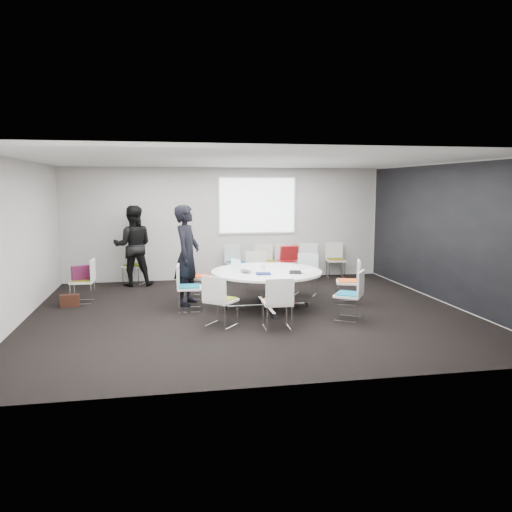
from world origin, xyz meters
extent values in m
cube|color=black|center=(0.00, 0.00, -0.02)|extent=(8.00, 7.00, 0.04)
cube|color=white|center=(0.00, 0.00, 2.82)|extent=(8.00, 7.00, 0.04)
cube|color=#AEA9A4|center=(0.00, 3.52, 1.40)|extent=(8.00, 0.04, 2.80)
cube|color=#AEA9A4|center=(0.00, -3.52, 1.40)|extent=(8.00, 0.04, 2.80)
cube|color=#AEA9A4|center=(-4.02, 0.00, 1.40)|extent=(0.04, 7.00, 2.80)
cube|color=#AEA9A4|center=(4.02, 0.00, 1.40)|extent=(0.04, 7.00, 2.80)
cube|color=black|center=(3.99, 0.00, 1.40)|extent=(0.01, 6.94, 2.74)
cube|color=silver|center=(0.38, 0.25, 0.04)|extent=(0.90, 0.90, 0.08)
cylinder|color=silver|center=(0.38, 0.25, 0.36)|extent=(0.10, 0.10, 0.65)
cylinder|color=white|center=(0.38, 0.25, 0.71)|extent=(2.12, 2.12, 0.04)
cube|color=white|center=(0.80, 3.46, 1.85)|extent=(1.90, 0.03, 1.35)
cube|color=silver|center=(2.04, 0.30, 0.21)|extent=(0.53, 0.53, 0.42)
cube|color=white|center=(2.04, 0.30, 0.44)|extent=(0.56, 0.57, 0.04)
cube|color=#DB4D19|center=(2.04, 0.30, 0.47)|extent=(0.48, 0.50, 0.03)
cube|color=white|center=(2.24, 0.24, 0.67)|extent=(0.18, 0.45, 0.42)
cube|color=silver|center=(1.43, 1.21, 0.21)|extent=(0.58, 0.58, 0.42)
cube|color=white|center=(1.43, 1.21, 0.44)|extent=(0.62, 0.61, 0.04)
cube|color=#087C75|center=(1.43, 1.21, 0.47)|extent=(0.54, 0.53, 0.03)
cube|color=white|center=(1.54, 1.39, 0.67)|extent=(0.41, 0.27, 0.42)
cube|color=silver|center=(0.44, 1.73, 0.21)|extent=(0.49, 0.49, 0.42)
cube|color=white|center=(0.44, 1.73, 0.44)|extent=(0.53, 0.52, 0.04)
cube|color=olive|center=(0.44, 1.73, 0.47)|extent=(0.46, 0.45, 0.03)
cube|color=white|center=(0.48, 1.94, 0.67)|extent=(0.46, 0.12, 0.42)
cube|color=silver|center=(-0.85, 1.36, 0.21)|extent=(0.57, 0.57, 0.42)
cube|color=white|center=(-0.85, 1.36, 0.44)|extent=(0.60, 0.61, 0.04)
cube|color=red|center=(-0.85, 1.36, 0.47)|extent=(0.52, 0.53, 0.03)
cube|color=white|center=(-1.03, 1.46, 0.67)|extent=(0.24, 0.42, 0.42)
cube|color=silver|center=(-1.09, 0.31, 0.21)|extent=(0.45, 0.45, 0.42)
cube|color=white|center=(-1.09, 0.31, 0.44)|extent=(0.47, 0.49, 0.04)
cube|color=#0B6078|center=(-1.09, 0.31, 0.47)|extent=(0.41, 0.43, 0.03)
cube|color=white|center=(-1.30, 0.33, 0.67)|extent=(0.07, 0.46, 0.42)
cube|color=silver|center=(-0.63, -0.85, 0.21)|extent=(0.59, 0.59, 0.42)
cube|color=white|center=(-0.63, -0.85, 0.44)|extent=(0.63, 0.63, 0.04)
cube|color=olive|center=(-0.63, -0.85, 0.47)|extent=(0.55, 0.55, 0.03)
cube|color=white|center=(-0.76, -1.01, 0.67)|extent=(0.38, 0.32, 0.42)
cube|color=silver|center=(0.26, -1.18, 0.21)|extent=(0.43, 0.43, 0.42)
cube|color=white|center=(0.26, -1.18, 0.44)|extent=(0.47, 0.45, 0.04)
cube|color=orange|center=(0.26, -1.18, 0.47)|extent=(0.41, 0.39, 0.03)
cube|color=white|center=(0.26, -1.39, 0.67)|extent=(0.46, 0.05, 0.42)
cube|color=silver|center=(1.62, -0.85, 0.21)|extent=(0.58, 0.58, 0.42)
cube|color=white|center=(1.62, -0.85, 0.44)|extent=(0.62, 0.63, 0.04)
cube|color=#0A6789|center=(1.62, -0.85, 0.47)|extent=(0.54, 0.54, 0.03)
cube|color=white|center=(1.79, -0.97, 0.67)|extent=(0.29, 0.40, 0.42)
cube|color=silver|center=(0.22, 3.15, 0.21)|extent=(0.55, 0.55, 0.42)
cube|color=white|center=(0.22, 3.15, 0.44)|extent=(0.59, 0.58, 0.04)
cube|color=#08597B|center=(0.22, 3.15, 0.47)|extent=(0.51, 0.50, 0.03)
cube|color=white|center=(0.14, 3.34, 0.67)|extent=(0.44, 0.21, 0.42)
cube|color=silver|center=(0.96, 3.13, 0.21)|extent=(0.46, 0.46, 0.42)
cube|color=white|center=(0.96, 3.13, 0.44)|extent=(0.51, 0.49, 0.04)
cube|color=#6A6E14|center=(0.96, 3.13, 0.47)|extent=(0.44, 0.42, 0.03)
cube|color=white|center=(0.94, 3.34, 0.67)|extent=(0.46, 0.09, 0.42)
cube|color=silver|center=(1.49, 3.11, 0.21)|extent=(0.49, 0.49, 0.42)
cube|color=white|center=(1.49, 3.11, 0.44)|extent=(0.54, 0.52, 0.04)
cube|color=red|center=(1.49, 3.11, 0.47)|extent=(0.46, 0.45, 0.03)
cube|color=white|center=(1.45, 3.31, 0.67)|extent=(0.46, 0.12, 0.42)
cube|color=silver|center=(2.05, 3.12, 0.21)|extent=(0.53, 0.53, 0.42)
cube|color=white|center=(2.05, 3.12, 0.44)|extent=(0.58, 0.57, 0.04)
cube|color=#0C7383|center=(2.05, 3.12, 0.47)|extent=(0.50, 0.49, 0.03)
cube|color=white|center=(2.12, 3.31, 0.67)|extent=(0.45, 0.18, 0.42)
cube|color=silver|center=(2.79, 3.15, 0.21)|extent=(0.47, 0.47, 0.42)
cube|color=white|center=(2.79, 3.15, 0.44)|extent=(0.51, 0.50, 0.04)
cube|color=brown|center=(2.79, 3.15, 0.47)|extent=(0.45, 0.43, 0.03)
cube|color=white|center=(2.82, 3.36, 0.67)|extent=(0.46, 0.10, 0.42)
cube|color=silver|center=(-3.18, 1.34, 0.21)|extent=(0.43, 0.43, 0.42)
cube|color=white|center=(-3.18, 1.34, 0.44)|extent=(0.45, 0.47, 0.04)
cube|color=#6C6715|center=(-3.18, 1.34, 0.47)|extent=(0.39, 0.41, 0.03)
cube|color=white|center=(-2.97, 1.34, 0.67)|extent=(0.05, 0.46, 0.42)
cube|color=silver|center=(-2.26, 3.15, 0.21)|extent=(0.55, 0.55, 0.42)
cube|color=white|center=(-2.26, 3.15, 0.44)|extent=(0.60, 0.59, 0.04)
cube|color=#617017|center=(-2.26, 3.15, 0.47)|extent=(0.52, 0.51, 0.03)
cube|color=white|center=(-2.18, 3.34, 0.67)|extent=(0.44, 0.22, 0.42)
imported|color=black|center=(-1.10, 0.87, 0.99)|extent=(0.71, 0.84, 1.98)
imported|color=black|center=(-2.26, 3.00, 0.95)|extent=(0.93, 0.73, 1.89)
imported|color=#333338|center=(0.00, 0.20, 0.74)|extent=(0.29, 0.40, 0.03)
cube|color=silver|center=(-0.22, 0.22, 0.86)|extent=(0.14, 0.28, 0.22)
cube|color=black|center=(0.86, -0.05, 0.74)|extent=(0.29, 0.35, 0.02)
cube|color=navy|center=(0.24, -0.10, 0.74)|extent=(0.27, 0.21, 0.03)
cube|color=silver|center=(0.94, 0.42, 0.73)|extent=(0.36, 0.31, 0.00)
cube|color=white|center=(1.13, 0.12, 0.73)|extent=(0.32, 0.23, 0.00)
cylinder|color=white|center=(0.35, 0.47, 0.78)|extent=(0.08, 0.08, 0.09)
cube|color=black|center=(0.91, -0.17, 0.73)|extent=(0.16, 0.12, 0.01)
cube|color=#511533|center=(-3.18, 1.34, 0.62)|extent=(0.42, 0.28, 0.28)
cube|color=#341910|center=(-3.38, 1.05, 0.12)|extent=(0.38, 0.20, 0.24)
cube|color=maroon|center=(1.49, 2.90, 0.70)|extent=(0.45, 0.20, 0.36)
camera|label=1|loc=(-1.53, -8.97, 2.34)|focal=35.00mm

